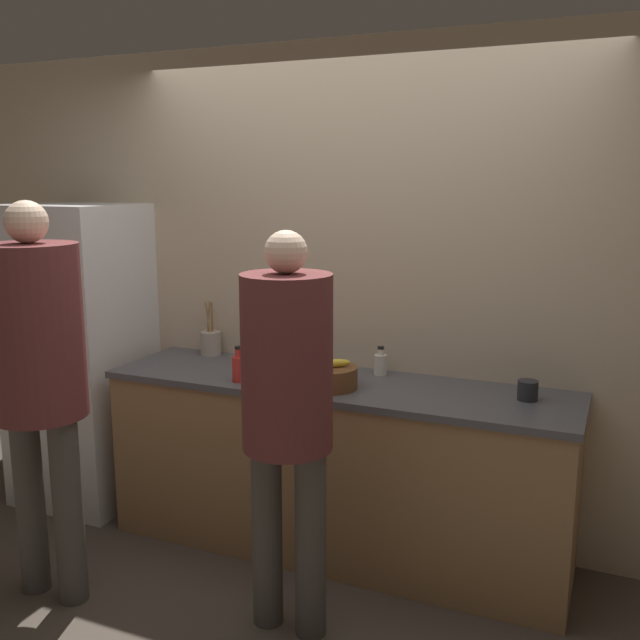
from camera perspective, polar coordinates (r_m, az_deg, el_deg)
The scene contains 12 objects.
ground_plane at distance 3.65m, azimuth -0.98°, elevation -20.18°, with size 14.00×14.00×0.00m, color #4C4238.
wall_back at distance 3.79m, azimuth 3.23°, elevation 2.10°, with size 5.20×0.06×2.60m.
counter at distance 3.74m, azimuth 1.37°, elevation -11.53°, with size 2.37×0.66×0.91m.
refrigerator at distance 4.43m, azimuth -18.62°, elevation -2.67°, with size 0.70×0.66×1.76m.
person_left at distance 3.35m, azimuth -21.68°, elevation -3.03°, with size 0.41×0.41×1.81m.
person_center at distance 2.90m, azimuth -2.64°, elevation -6.21°, with size 0.37×0.37×1.71m.
fruit_bowl at distance 3.46m, azimuth 0.70°, elevation -4.55°, with size 0.28×0.28×0.15m.
utensil_crock at distance 4.14m, azimuth -8.73°, elevation -1.75°, with size 0.12×0.12×0.31m.
bottle_red at distance 3.58m, azimuth -6.56°, elevation -3.81°, with size 0.06×0.06×0.18m.
bottle_clear at distance 3.69m, azimuth 4.86°, elevation -3.50°, with size 0.07×0.07×0.15m.
cup_black at distance 3.40m, azimuth 16.28°, elevation -5.43°, with size 0.09×0.09×0.09m.
cup_white at distance 3.61m, azimuth -3.08°, elevation -3.96°, with size 0.07×0.07×0.10m.
Camera 1 is at (1.29, -2.83, 1.90)m, focal length 40.00 mm.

